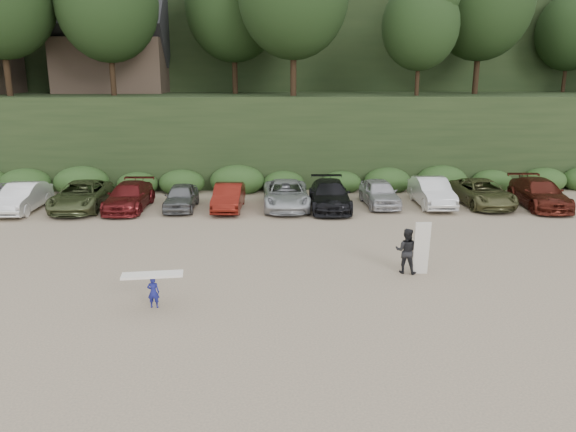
{
  "coord_description": "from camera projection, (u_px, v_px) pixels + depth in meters",
  "views": [
    {
      "loc": [
        -0.35,
        -21.25,
        7.53
      ],
      "look_at": [
        0.59,
        3.0,
        1.3
      ],
      "focal_mm": 35.0,
      "sensor_mm": 36.0,
      "label": 1
    }
  ],
  "objects": [
    {
      "name": "parked_cars",
      "position": [
        272.0,
        195.0,
        31.91
      ],
      "size": [
        34.18,
        6.1,
        1.63
      ],
      "color": "#BBBBC0",
      "rests_on": "ground"
    },
    {
      "name": "child_surfer",
      "position": [
        153.0,
        285.0,
        18.32
      ],
      "size": [
        2.01,
        0.76,
        1.18
      ],
      "color": "navy",
      "rests_on": "ground"
    },
    {
      "name": "adult_surfer",
      "position": [
        408.0,
        251.0,
        21.49
      ],
      "size": [
        1.34,
        0.95,
        2.1
      ],
      "color": "black",
      "rests_on": "ground"
    },
    {
      "name": "ground",
      "position": [
        276.0,
        266.0,
        22.45
      ],
      "size": [
        120.0,
        120.0,
        0.0
      ],
      "primitive_type": "plane",
      "color": "tan",
      "rests_on": "ground"
    },
    {
      "name": "hillside_backdrop",
      "position": [
        266.0,
        33.0,
        54.43
      ],
      "size": [
        90.0,
        41.5,
        28.0
      ],
      "color": "black",
      "rests_on": "ground"
    }
  ]
}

